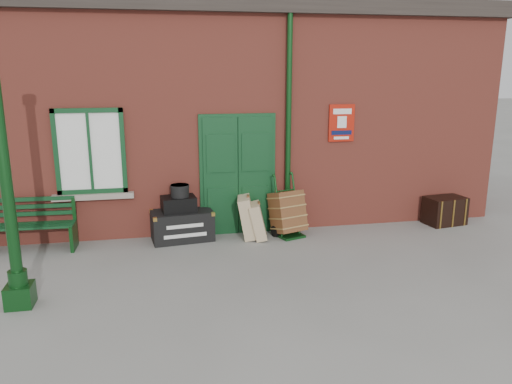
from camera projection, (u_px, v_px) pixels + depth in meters
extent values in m
plane|color=gray|center=(270.00, 259.00, 8.22)|extent=(80.00, 80.00, 0.00)
cube|color=#AA4636|center=(237.00, 117.00, 11.07)|extent=(10.00, 4.00, 4.00)
cube|color=#38302B|center=(236.00, 15.00, 10.55)|extent=(10.30, 4.30, 0.30)
cube|color=#0F3A1C|center=(238.00, 176.00, 9.29)|extent=(1.42, 0.12, 2.32)
cube|color=white|center=(90.00, 152.00, 8.67)|extent=(1.20, 0.08, 1.50)
cylinder|color=#0D3713|center=(288.00, 127.00, 9.21)|extent=(0.10, 0.10, 4.00)
cube|color=#AC1A0C|center=(342.00, 123.00, 9.44)|extent=(0.50, 0.03, 0.70)
cube|color=#0D3713|center=(20.00, 295.00, 6.56)|extent=(0.34, 0.34, 0.30)
cylinder|color=#0D3713|center=(18.00, 278.00, 6.50)|extent=(0.24, 0.24, 0.20)
cylinder|color=#0D3713|center=(3.00, 157.00, 6.12)|extent=(0.15, 0.15, 3.20)
cube|color=#0F3A1C|center=(28.00, 226.00, 8.48)|extent=(1.52, 0.45, 0.04)
cube|color=#0F3A1C|center=(30.00, 206.00, 8.62)|extent=(1.51, 0.08, 0.40)
cube|color=#0D3713|center=(74.00, 236.00, 8.65)|extent=(0.07, 0.45, 0.45)
cube|color=black|center=(182.00, 225.00, 9.09)|extent=(1.16, 0.73, 0.54)
cube|color=black|center=(179.00, 204.00, 8.98)|extent=(0.65, 0.51, 0.27)
cylinder|color=black|center=(180.00, 191.00, 8.93)|extent=(0.37, 0.37, 0.22)
cube|color=tan|center=(247.00, 217.00, 9.18)|extent=(0.43, 0.59, 0.79)
cube|color=tan|center=(258.00, 221.00, 9.13)|extent=(0.42, 0.54, 0.68)
cube|color=#0D3713|center=(291.00, 236.00, 9.28)|extent=(0.52, 0.45, 0.04)
cylinder|color=#0D3713|center=(278.00, 207.00, 9.19)|extent=(0.14, 0.31, 1.13)
cylinder|color=#0D3713|center=(296.00, 204.00, 9.37)|extent=(0.14, 0.31, 1.13)
cylinder|color=black|center=(275.00, 231.00, 9.28)|extent=(0.11, 0.22, 0.21)
cylinder|color=black|center=(297.00, 227.00, 9.53)|extent=(0.11, 0.22, 0.21)
cube|color=brown|center=(288.00, 212.00, 9.29)|extent=(0.71, 0.74, 0.83)
cube|color=black|center=(445.00, 210.00, 10.03)|extent=(0.84, 0.62, 0.55)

